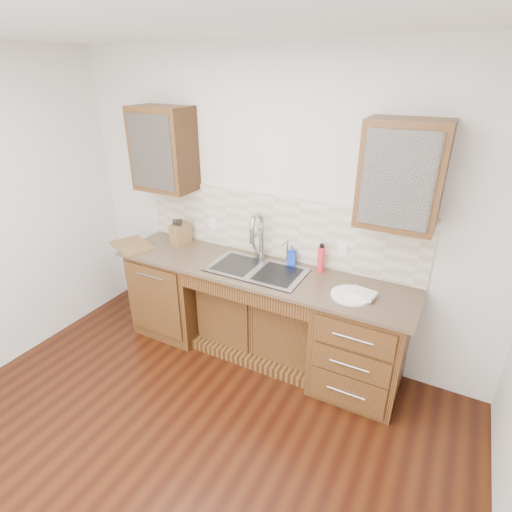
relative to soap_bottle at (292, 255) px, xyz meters
The scene contains 24 objects.
ground 1.98m from the soap_bottle, 97.37° to the right, with size 4.00×3.50×0.10m, color #391708.
wall_back 0.44m from the soap_bottle, 149.12° to the left, with size 4.00×0.10×2.70m, color silver.
base_cabinet_left 1.31m from the soap_bottle, 168.81° to the right, with size 0.70×0.62×0.88m, color #593014.
base_cabinet_center 0.69m from the soap_bottle, 146.92° to the right, with size 1.20×0.44×0.70m, color #593014.
base_cabinet_right 0.95m from the soap_bottle, 17.45° to the right, with size 0.70×0.62×0.88m, color #593014.
countertop 0.34m from the soap_bottle, 131.32° to the right, with size 2.70×0.65×0.03m, color #84705B.
backsplash 0.31m from the soap_bottle, 162.47° to the left, with size 2.70×0.02×0.59m, color beige.
sink 0.38m from the soap_bottle, 129.65° to the right, with size 0.84×0.46×0.19m, color #9E9EA5.
faucet 0.31m from the soap_bottle, behind, with size 0.04×0.04×0.40m, color #999993.
filter_tap 0.06m from the soap_bottle, 150.08° to the right, with size 0.02×0.02×0.24m, color #999993.
upper_cabinet_left 1.52m from the soap_bottle, behind, with size 0.55×0.34×0.75m, color #593014.
upper_cabinet_right 1.18m from the soap_bottle, ahead, with size 0.55×0.34×0.75m, color #593014.
outlet_left 0.88m from the soap_bottle, behind, with size 0.08×0.01×0.12m, color white.
outlet_right 0.46m from the soap_bottle, ahead, with size 0.08×0.01×0.12m, color white.
soap_bottle is the anchor object (origin of this frame).
water_bottle 0.28m from the soap_bottle, ahead, with size 0.06×0.06×0.23m, color red.
plate 0.70m from the soap_bottle, 26.30° to the right, with size 0.31×0.31×0.02m, color white.
dish_towel 0.76m from the soap_bottle, 21.76° to the right, with size 0.20×0.14×0.03m, color white.
knife_block 1.15m from the soap_bottle, behind, with size 0.12×0.19×0.21m, color #A86F2A.
cutting_board 1.59m from the soap_bottle, 166.23° to the right, with size 0.42×0.30×0.02m, color brown.
cup_left_a 1.55m from the soap_bottle, behind, with size 0.12×0.12×0.09m, color silver.
cup_left_b 1.41m from the soap_bottle, behind, with size 0.09×0.09×0.08m, color white.
cup_right_a 1.09m from the soap_bottle, ahead, with size 0.12×0.12×0.09m, color white.
cup_right_b 1.18m from the soap_bottle, ahead, with size 0.09×0.09×0.09m, color white.
Camera 1 is at (1.43, -1.31, 2.50)m, focal length 28.00 mm.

